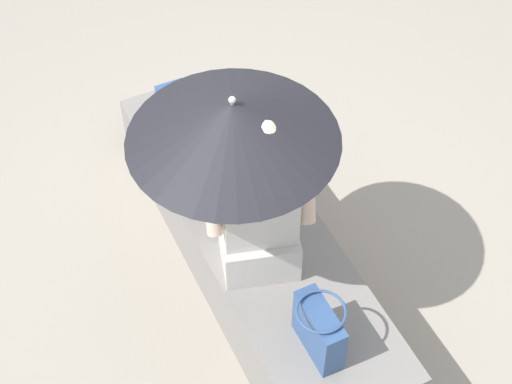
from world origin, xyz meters
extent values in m
plane|color=#9E9384|center=(0.00, 0.00, 0.00)|extent=(14.00, 14.00, 0.00)
cube|color=gray|center=(0.00, 0.00, 0.21)|extent=(2.17, 0.60, 0.41)
cube|color=beige|center=(0.23, -0.08, 0.52)|extent=(0.36, 0.41, 0.22)
cube|color=beige|center=(0.23, -0.08, 0.87)|extent=(0.28, 0.36, 0.48)
sphere|color=beige|center=(0.23, -0.08, 1.21)|extent=(0.20, 0.20, 0.20)
cylinder|color=beige|center=(0.29, 0.11, 0.90)|extent=(0.21, 0.12, 0.32)
cylinder|color=beige|center=(0.18, -0.27, 0.90)|extent=(0.21, 0.12, 0.32)
cylinder|color=#B7B7BC|center=(0.15, -0.16, 0.89)|extent=(0.02, 0.02, 0.95)
cone|color=black|center=(0.15, -0.16, 1.27)|extent=(0.86, 0.86, 0.19)
sphere|color=#B7B7BC|center=(0.15, -0.16, 1.38)|extent=(0.03, 0.03, 0.03)
cube|color=black|center=(-0.40, -0.11, 0.58)|extent=(0.27, 0.12, 0.34)
torus|color=black|center=(-0.40, -0.11, 0.77)|extent=(0.20, 0.20, 0.01)
cube|color=#335184|center=(-0.72, -0.09, 0.54)|extent=(0.23, 0.15, 0.26)
torus|color=#335184|center=(-0.72, -0.09, 0.69)|extent=(0.18, 0.18, 0.01)
cube|color=#335184|center=(0.74, -0.06, 0.54)|extent=(0.28, 0.10, 0.26)
torus|color=#335184|center=(0.74, -0.06, 0.69)|extent=(0.21, 0.21, 0.01)
camera|label=1|loc=(2.16, -1.03, 3.39)|focal=55.29mm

